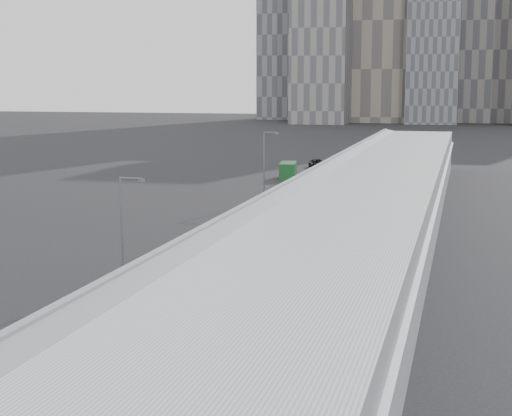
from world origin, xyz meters
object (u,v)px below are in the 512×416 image
(suv, at_px, (317,164))
(bus_9, at_px, (359,160))
(bus_1, at_px, (51,370))
(bus_5, at_px, (285,206))
(bus_4, at_px, (264,224))
(bus_6, at_px, (316,187))
(bus_2, at_px, (145,302))
(bus_10, at_px, (368,154))
(bus_7, at_px, (333,178))
(bus_3, at_px, (222,255))
(street_lamp_far, at_px, (265,161))
(bus_8, at_px, (345,169))
(street_lamp_near, at_px, (124,222))
(shipping_container, at_px, (288,171))

(suv, bearing_deg, bus_9, -7.19)
(bus_1, xyz_separation_m, bus_5, (-0.83, 54.19, -0.19))
(bus_4, distance_m, bus_6, 28.90)
(bus_2, xyz_separation_m, bus_10, (0.45, 113.45, -0.05))
(bus_2, distance_m, bus_7, 69.82)
(bus_2, distance_m, bus_6, 58.32)
(bus_4, distance_m, bus_10, 84.03)
(bus_1, relative_size, bus_3, 1.14)
(street_lamp_far, bearing_deg, bus_6, 31.98)
(bus_1, distance_m, suv, 110.79)
(bus_8, relative_size, street_lamp_near, 1.48)
(bus_2, relative_size, bus_5, 1.04)
(street_lamp_far, bearing_deg, shipping_container, 95.97)
(bus_2, xyz_separation_m, street_lamp_near, (-5.67, 9.44, 3.28))
(bus_8, height_order, street_lamp_near, street_lamp_near)
(bus_6, bearing_deg, shipping_container, 113.93)
(suv, bearing_deg, street_lamp_far, -106.86)
(bus_9, relative_size, street_lamp_far, 1.43)
(street_lamp_near, bearing_deg, bus_10, 86.63)
(bus_8, bearing_deg, bus_7, -92.02)
(bus_8, bearing_deg, bus_9, 85.65)
(bus_1, relative_size, bus_10, 1.11)
(bus_5, xyz_separation_m, street_lamp_near, (-5.30, -32.19, 3.35))
(bus_4, xyz_separation_m, suv, (-7.41, 68.55, -0.77))
(suv, bearing_deg, bus_2, -104.19)
(bus_10, bearing_deg, bus_6, -87.10)
(suv, bearing_deg, bus_3, -103.20)
(bus_2, xyz_separation_m, street_lamp_far, (-6.01, 54.50, 3.72))
(street_lamp_far, distance_m, shipping_container, 26.22)
(bus_6, xyz_separation_m, street_lamp_far, (-6.11, -3.82, 3.63))
(bus_7, relative_size, street_lamp_far, 1.36)
(bus_2, xyz_separation_m, bus_3, (0.34, 15.15, -0.09))
(shipping_container, xyz_separation_m, suv, (1.56, 17.69, -0.53))
(bus_10, distance_m, shipping_container, 34.41)
(bus_3, bearing_deg, shipping_container, 94.65)
(bus_5, bearing_deg, bus_3, -87.35)
(bus_10, height_order, suv, bus_10)
(bus_9, height_order, street_lamp_far, street_lamp_far)
(bus_9, height_order, bus_10, bus_9)
(bus_5, xyz_separation_m, bus_6, (0.48, 16.68, 0.15))
(bus_5, bearing_deg, bus_10, 90.45)
(bus_3, relative_size, bus_6, 0.90)
(bus_4, height_order, bus_5, bus_4)
(bus_6, height_order, street_lamp_near, street_lamp_near)
(bus_5, distance_m, shipping_container, 39.53)
(bus_4, bearing_deg, bus_3, -87.67)
(bus_6, bearing_deg, street_lamp_far, -145.94)
(bus_3, relative_size, bus_4, 0.95)
(bus_10, relative_size, street_lamp_far, 1.36)
(bus_7, xyz_separation_m, street_lamp_far, (-6.46, -15.32, 3.76))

